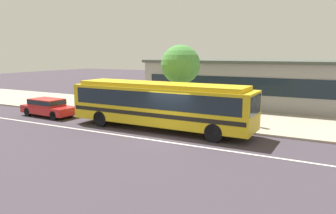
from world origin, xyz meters
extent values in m
plane|color=#3C343E|center=(0.00, 0.00, 0.00)|extent=(120.00, 120.00, 0.00)
cube|color=#A59A87|center=(0.00, 6.84, 0.06)|extent=(60.00, 8.00, 0.12)
cube|color=silver|center=(0.00, -0.80, 0.00)|extent=(56.00, 0.16, 0.01)
cube|color=gold|center=(-1.31, 1.49, 1.51)|extent=(11.52, 2.64, 2.18)
cube|color=gold|center=(-1.31, 1.49, 2.72)|extent=(10.60, 2.33, 0.24)
cube|color=#19232D|center=(-1.31, 1.49, 1.95)|extent=(10.83, 2.66, 0.96)
cube|color=black|center=(-1.31, 1.49, 1.12)|extent=(11.29, 2.66, 0.24)
cube|color=#19232D|center=(4.39, 1.41, 1.95)|extent=(0.15, 2.19, 1.04)
cylinder|color=black|center=(2.61, 2.54, 0.50)|extent=(1.00, 0.29, 1.00)
cylinder|color=black|center=(2.58, 0.34, 0.50)|extent=(1.00, 0.29, 1.00)
cylinder|color=black|center=(-4.97, 2.65, 0.50)|extent=(1.00, 0.29, 1.00)
cylinder|color=black|center=(-5.00, 0.44, 0.50)|extent=(1.00, 0.29, 1.00)
cube|color=red|center=(-10.53, 1.27, 0.52)|extent=(4.40, 1.97, 0.55)
cube|color=red|center=(-10.74, 1.28, 1.04)|extent=(2.50, 1.66, 0.50)
cube|color=#19232D|center=(-10.74, 1.28, 1.06)|extent=(2.54, 1.67, 0.32)
cylinder|color=black|center=(-9.06, 1.95, 0.32)|extent=(0.65, 0.25, 0.64)
cylinder|color=black|center=(-9.15, 0.44, 0.32)|extent=(0.65, 0.25, 0.64)
cylinder|color=black|center=(-11.91, 2.10, 0.32)|extent=(0.65, 0.25, 0.64)
cylinder|color=black|center=(-11.99, 0.59, 0.32)|extent=(0.65, 0.25, 0.64)
cylinder|color=navy|center=(0.85, 4.04, 0.54)|extent=(0.14, 0.14, 0.85)
cylinder|color=navy|center=(0.90, 4.19, 0.54)|extent=(0.14, 0.14, 0.85)
cylinder|color=#A04FA0|center=(0.87, 4.11, 1.26)|extent=(0.43, 0.43, 0.58)
sphere|color=#BCAF91|center=(0.87, 4.11, 1.65)|extent=(0.21, 0.21, 0.21)
cylinder|color=#7B6E5A|center=(3.79, 4.48, 0.57)|extent=(0.14, 0.14, 0.91)
cylinder|color=#7B6E5A|center=(3.94, 4.51, 0.57)|extent=(0.14, 0.14, 0.91)
cylinder|color=#9B439C|center=(3.86, 4.50, 1.35)|extent=(0.41, 0.41, 0.64)
sphere|color=tan|center=(3.86, 4.50, 1.77)|extent=(0.20, 0.20, 0.20)
cylinder|color=#2B343D|center=(2.15, 4.77, 0.54)|extent=(0.14, 0.14, 0.83)
cylinder|color=#2B343D|center=(2.29, 4.71, 0.54)|extent=(0.14, 0.14, 0.83)
cylinder|color=#3265BC|center=(2.22, 4.74, 1.27)|extent=(0.45, 0.45, 0.63)
sphere|color=tan|center=(2.22, 4.74, 1.69)|extent=(0.23, 0.23, 0.23)
cylinder|color=brown|center=(-1.70, 5.18, 1.48)|extent=(0.36, 0.36, 2.73)
sphere|color=#4B9040|center=(-1.70, 5.18, 3.81)|extent=(2.74, 2.74, 2.74)
cube|color=gray|center=(1.47, 14.02, 1.88)|extent=(17.94, 8.50, 3.77)
cube|color=#19232D|center=(1.47, 9.75, 2.07)|extent=(16.51, 0.04, 1.36)
cube|color=#444B42|center=(1.47, 14.02, 3.89)|extent=(18.34, 8.90, 0.24)
camera|label=1|loc=(8.11, -15.16, 4.60)|focal=34.38mm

